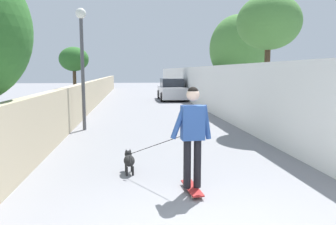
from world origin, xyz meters
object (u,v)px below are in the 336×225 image
at_px(lamp_post, 82,47).
at_px(dog, 129,160).
at_px(tree_left_far, 74,60).
at_px(tree_right_mid, 238,49).
at_px(tree_right_distant, 269,23).
at_px(car_near, 172,90).
at_px(person_skateboarder, 193,129).
at_px(skateboard, 192,188).

distance_m(lamp_post, dog, 5.95).
relative_size(tree_left_far, lamp_post, 0.88).
height_order(tree_left_far, dog, tree_left_far).
height_order(tree_right_mid, tree_right_distant, tree_right_mid).
bearing_deg(car_near, tree_left_far, 94.87).
xyz_separation_m(tree_right_mid, car_near, (6.57, 2.64, -2.50)).
height_order(person_skateboarder, dog, person_skateboarder).
distance_m(lamp_post, car_near, 12.52).
distance_m(tree_right_mid, tree_left_far, 11.09).
bearing_deg(tree_right_distant, car_near, 8.73).
xyz_separation_m(tree_right_distant, person_skateboarder, (-5.66, 3.72, -2.61)).
distance_m(tree_right_mid, dog, 11.82).
bearing_deg(person_skateboarder, tree_right_mid, -22.00).
height_order(tree_right_distant, person_skateboarder, tree_right_distant).
bearing_deg(tree_left_far, tree_right_distant, -143.44).
height_order(tree_right_distant, skateboard, tree_right_distant).
bearing_deg(dog, person_skateboarder, -137.41).
bearing_deg(tree_left_far, lamp_post, -168.96).
bearing_deg(car_near, person_skateboarder, 173.99).
xyz_separation_m(skateboard, dog, (1.17, 1.08, 0.21)).
relative_size(tree_right_mid, tree_left_far, 1.35).
xyz_separation_m(lamp_post, person_skateboarder, (-6.27, -2.68, -1.78)).
relative_size(lamp_post, car_near, 1.02).
bearing_deg(tree_left_far, car_near, -85.13).
bearing_deg(skateboard, dog, 42.59).
relative_size(tree_right_mid, tree_right_distant, 1.06).
bearing_deg(tree_right_mid, tree_left_far, 57.22).
relative_size(tree_right_distant, lamp_post, 1.12).
distance_m(skateboard, car_near, 17.84).
distance_m(lamp_post, skateboard, 7.38).
xyz_separation_m(person_skateboarder, dog, (1.17, 1.08, -0.82)).
bearing_deg(lamp_post, skateboard, -156.84).
distance_m(tree_right_distant, dog, 7.42).
bearing_deg(tree_right_mid, car_near, 21.91).
bearing_deg(person_skateboarder, dog, 42.59).
distance_m(person_skateboarder, dog, 1.79).
relative_size(skateboard, person_skateboarder, 0.47).
bearing_deg(dog, skateboard, -137.41).
bearing_deg(skateboard, tree_right_mid, -22.00).
relative_size(person_skateboarder, car_near, 0.42).
relative_size(person_skateboarder, dog, 1.16).
xyz_separation_m(lamp_post, skateboard, (-6.27, -2.68, -2.81)).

